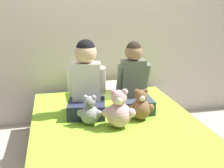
# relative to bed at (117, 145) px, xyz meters

# --- Properties ---
(ground_plane) EXTENTS (14.00, 14.00, 0.00)m
(ground_plane) POSITION_rel_bed_xyz_m (0.00, 0.00, -0.19)
(ground_plane) COLOR #B2A899
(wall_behind_bed) EXTENTS (8.00, 0.06, 2.50)m
(wall_behind_bed) POSITION_rel_bed_xyz_m (0.00, 1.07, 1.06)
(wall_behind_bed) COLOR beige
(wall_behind_bed) RESTS_ON ground_plane
(bed) EXTENTS (1.38, 1.88, 0.39)m
(bed) POSITION_rel_bed_xyz_m (0.00, 0.00, 0.00)
(bed) COLOR #473828
(bed) RESTS_ON ground_plane
(child_on_left) EXTENTS (0.37, 0.38, 0.65)m
(child_on_left) POSITION_rel_bed_xyz_m (-0.21, 0.27, 0.48)
(child_on_left) COLOR #282D47
(child_on_left) RESTS_ON bed
(child_on_right) EXTENTS (0.33, 0.32, 0.63)m
(child_on_right) POSITION_rel_bed_xyz_m (0.21, 0.27, 0.44)
(child_on_right) COLOR #384251
(child_on_right) RESTS_ON bed
(teddy_bear_held_by_left_child) EXTENTS (0.20, 0.15, 0.25)m
(teddy_bear_held_by_left_child) POSITION_rel_bed_xyz_m (-0.21, 0.03, 0.30)
(teddy_bear_held_by_left_child) COLOR #939399
(teddy_bear_held_by_left_child) RESTS_ON bed
(teddy_bear_held_by_right_child) EXTENTS (0.22, 0.17, 0.27)m
(teddy_bear_held_by_right_child) POSITION_rel_bed_xyz_m (0.21, 0.04, 0.31)
(teddy_bear_held_by_right_child) COLOR brown
(teddy_bear_held_by_right_child) RESTS_ON bed
(teddy_bear_between_children) EXTENTS (0.26, 0.20, 0.31)m
(teddy_bear_between_children) POSITION_rel_bed_xyz_m (-0.00, -0.07, 0.33)
(teddy_bear_between_children) COLOR #DBA3B2
(teddy_bear_between_children) RESTS_ON bed
(pillow_at_headboard) EXTENTS (0.58, 0.33, 0.11)m
(pillow_at_headboard) POSITION_rel_bed_xyz_m (0.00, 0.75, 0.25)
(pillow_at_headboard) COLOR beige
(pillow_at_headboard) RESTS_ON bed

